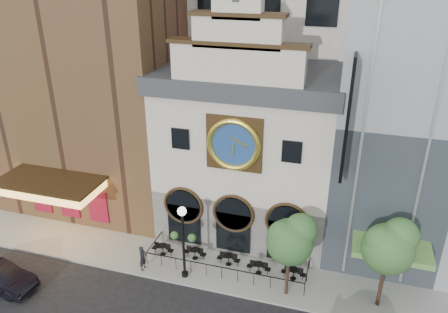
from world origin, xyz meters
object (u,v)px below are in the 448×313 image
bistro_4 (294,273)px  lamppost (183,235)px  pedestrian (143,258)px  bistro_3 (259,267)px  bistro_2 (229,259)px  bistro_0 (163,249)px  tree_right (389,245)px  tree_left (291,238)px  bistro_1 (195,253)px

bistro_4 → lamppost: (-6.82, -1.75, 2.76)m
pedestrian → bistro_3: bearing=-71.3°
pedestrian → lamppost: (2.90, 0.14, 2.33)m
bistro_2 → pedestrian: 5.71m
bistro_0 → bistro_3: (6.85, -0.02, 0.00)m
bistro_0 → tree_right: 14.88m
bistro_3 → bistro_2: bearing=172.4°
pedestrian → tree_right: size_ratio=0.30×
tree_left → bistro_3: bearing=147.6°
bistro_1 → pedestrian: 3.58m
bistro_0 → bistro_4: same height
bistro_1 → pedestrian: pedestrian is taller
bistro_0 → pedestrian: size_ratio=0.89×
bistro_1 → lamppost: (-0.02, -1.89, 2.76)m
bistro_1 → bistro_2: size_ratio=1.00×
lamppost → tree_left: (6.65, 0.32, 0.85)m
pedestrian → lamppost: bearing=-82.0°
tree_left → bistro_1: bearing=166.7°
bistro_1 → bistro_3: 4.54m
bistro_4 → tree_left: (-0.18, -1.43, 3.61)m
bistro_2 → tree_left: size_ratio=0.28×
bistro_4 → tree_right: tree_right is taller
bistro_3 → bistro_4: bearing=2.6°
bistro_0 → bistro_3: size_ratio=1.00×
tree_left → bistro_0: bearing=171.4°
bistro_1 → tree_right: (12.05, -0.94, 3.84)m
bistro_4 → pedestrian: (-9.72, -1.89, 0.43)m
bistro_2 → bistro_0: bearing=-176.7°
bistro_1 → lamppost: bearing=-90.5°
bistro_0 → bistro_2: bearing=3.3°
bistro_4 → tree_left: tree_left is taller
bistro_3 → pedestrian: pedestrian is taller
bistro_1 → bistro_3: size_ratio=1.00×
lamppost → tree_left: size_ratio=0.94×
pedestrian → bistro_2: bearing=-63.4°
pedestrian → tree_left: (9.54, 0.46, 3.19)m
bistro_0 → bistro_4: 9.12m
lamppost → tree_left: 6.71m
bistro_3 → tree_right: (7.51, -0.70, 3.84)m
pedestrian → tree_right: tree_right is taller
bistro_2 → pedestrian: (-5.30, -2.07, 0.43)m
tree_left → bistro_2: bearing=159.2°
bistro_3 → bistro_0: bearing=179.9°
lamppost → bistro_1: bearing=86.5°
bistro_2 → tree_left: bearing=-20.8°
bistro_4 → pedestrian: 9.91m
bistro_3 → bistro_4: size_ratio=1.00×
bistro_0 → bistro_2: size_ratio=1.00×
bistro_0 → tree_right: bearing=-2.9°
tree_right → bistro_4: bearing=171.3°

